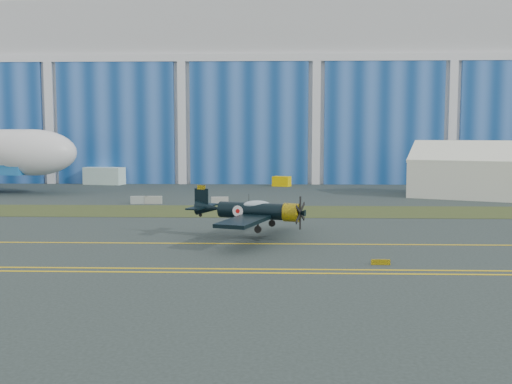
{
  "coord_description": "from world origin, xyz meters",
  "views": [
    {
      "loc": [
        15.33,
        -49.3,
        8.19
      ],
      "look_at": [
        13.55,
        6.11,
        2.84
      ],
      "focal_mm": 42.0,
      "sensor_mm": 36.0,
      "label": 1
    }
  ],
  "objects_px": {
    "tug": "(282,181)",
    "shipping_container": "(104,176)",
    "tent": "(476,169)",
    "warbird": "(252,211)"
  },
  "relations": [
    {
      "from": "tug",
      "to": "shipping_container",
      "type": "bearing_deg",
      "value": -163.93
    },
    {
      "from": "tug",
      "to": "warbird",
      "type": "bearing_deg",
      "value": -72.07
    },
    {
      "from": "tent",
      "to": "shipping_container",
      "type": "relative_size",
      "value": 3.0
    },
    {
      "from": "tent",
      "to": "tug",
      "type": "height_order",
      "value": "tent"
    },
    {
      "from": "warbird",
      "to": "tug",
      "type": "height_order",
      "value": "warbird"
    },
    {
      "from": "warbird",
      "to": "tent",
      "type": "height_order",
      "value": "tent"
    },
    {
      "from": "warbird",
      "to": "tent",
      "type": "bearing_deg",
      "value": 67.8
    },
    {
      "from": "tent",
      "to": "tug",
      "type": "xyz_separation_m",
      "value": [
        -25.41,
        15.05,
        -2.94
      ]
    },
    {
      "from": "warbird",
      "to": "tug",
      "type": "bearing_deg",
      "value": 105.03
    },
    {
      "from": "tent",
      "to": "shipping_container",
      "type": "height_order",
      "value": "tent"
    }
  ]
}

